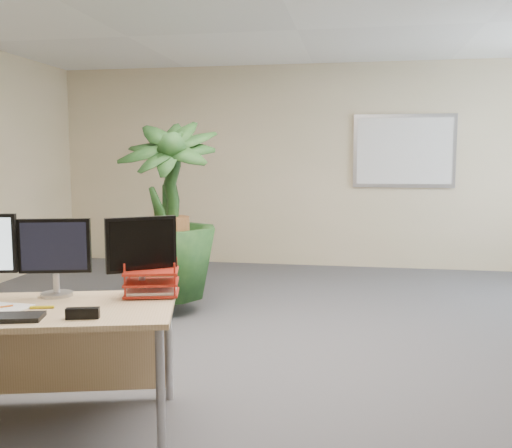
# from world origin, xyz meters

# --- Properties ---
(floor) EXTENTS (8.00, 8.00, 0.00)m
(floor) POSITION_xyz_m (0.00, 0.00, 0.00)
(floor) COLOR #404044
(floor) RESTS_ON ground
(back_wall) EXTENTS (7.00, 0.04, 2.70)m
(back_wall) POSITION_xyz_m (0.00, 4.00, 1.35)
(back_wall) COLOR #C8B78D
(back_wall) RESTS_ON floor
(whiteboard) EXTENTS (1.30, 0.04, 0.95)m
(whiteboard) POSITION_xyz_m (1.20, 3.97, 1.55)
(whiteboard) COLOR #B3B3B8
(whiteboard) RESTS_ON back_wall
(desk) EXTENTS (1.87, 1.16, 0.67)m
(desk) POSITION_xyz_m (-1.23, -0.95, 0.53)
(desk) COLOR #D4B17D
(desk) RESTS_ON floor
(floor_plant) EXTENTS (0.86, 0.86, 1.50)m
(floor_plant) POSITION_xyz_m (-1.13, 1.36, 0.75)
(floor_plant) COLOR black
(floor_plant) RESTS_ON floor
(monitor_right) EXTENTS (0.40, 0.18, 0.45)m
(monitor_right) POSITION_xyz_m (-1.09, -0.74, 0.93)
(monitor_right) COLOR #A9A9AD
(monitor_right) RESTS_ON desk
(monitor_dark) EXTENTS (0.35, 0.27, 0.46)m
(monitor_dark) POSITION_xyz_m (-0.61, -0.63, 0.93)
(monitor_dark) COLOR #A9A9AD
(monitor_dark) RESTS_ON desk
(yellow_highlighter) EXTENTS (0.12, 0.05, 0.02)m
(yellow_highlighter) POSITION_xyz_m (-1.02, -1.02, 0.68)
(yellow_highlighter) COLOR yellow
(yellow_highlighter) RESTS_ON desk
(letter_tray) EXTENTS (0.35, 0.30, 0.14)m
(letter_tray) POSITION_xyz_m (-0.55, -0.64, 0.73)
(letter_tray) COLOR #AB2215
(letter_tray) RESTS_ON desk
(stapler) EXTENTS (0.17, 0.08, 0.05)m
(stapler) POSITION_xyz_m (-0.72, -1.15, 0.70)
(stapler) COLOR black
(stapler) RESTS_ON desk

